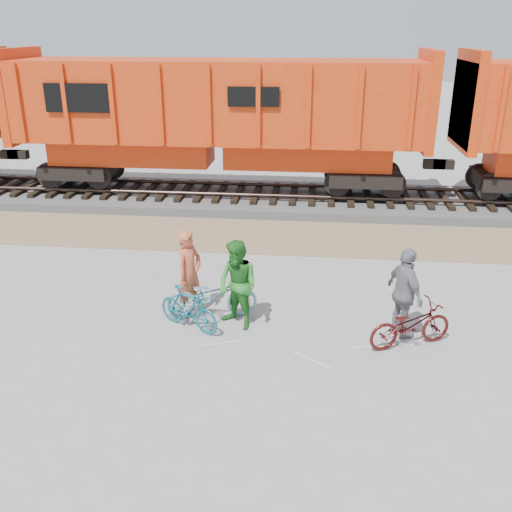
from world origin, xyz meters
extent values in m
plane|color=#9E9E99|center=(0.00, 0.00, 0.00)|extent=(120.00, 120.00, 0.00)
cube|color=#947B5B|center=(0.00, 5.50, 0.01)|extent=(120.00, 3.00, 0.02)
cube|color=slate|center=(0.00, 9.00, 0.15)|extent=(120.00, 4.00, 0.30)
cube|color=black|center=(-6.50, 9.00, 0.36)|extent=(0.22, 2.60, 0.12)
cube|color=black|center=(0.00, 9.00, 0.36)|extent=(0.22, 2.60, 0.12)
cube|color=black|center=(6.50, 9.00, 0.36)|extent=(0.22, 2.60, 0.12)
cylinder|color=#382821|center=(0.00, 8.28, 0.48)|extent=(120.00, 0.12, 0.12)
cylinder|color=#382821|center=(0.00, 9.72, 0.48)|extent=(120.00, 0.12, 0.12)
cube|color=black|center=(-2.64, 9.00, 0.94)|extent=(11.20, 2.20, 0.80)
cube|color=#E43E10|center=(-2.64, 9.00, 1.79)|extent=(11.76, 1.65, 0.90)
cube|color=#E43E10|center=(-2.64, 9.00, 3.54)|extent=(14.00, 3.00, 2.60)
cube|color=red|center=(-9.49, 9.00, 3.64)|extent=(0.30, 3.06, 3.10)
cube|color=red|center=(4.21, 9.00, 3.64)|extent=(0.30, 3.06, 3.10)
cube|color=black|center=(-6.84, 7.42, 3.74)|extent=(2.20, 0.04, 0.90)
cube|color=red|center=(5.51, 9.00, 3.64)|extent=(0.30, 3.06, 3.10)
imported|color=#689FB3|center=(-1.34, 0.30, 0.50)|extent=(2.02, 1.09, 1.01)
imported|color=#116578|center=(-1.74, -0.24, 0.45)|extent=(1.53, 1.10, 0.91)
imported|color=#461110|center=(2.70, -0.47, 0.46)|extent=(1.84, 1.25, 0.91)
imported|color=#C85936|center=(-1.84, 0.40, 0.96)|extent=(0.72, 0.83, 1.91)
imported|color=#297E29|center=(-0.74, -0.04, 0.94)|extent=(1.16, 1.11, 1.88)
imported|color=gray|center=(2.60, -0.07, 0.94)|extent=(0.89, 1.19, 1.88)
camera|label=1|loc=(0.75, -10.49, 5.82)|focal=40.00mm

